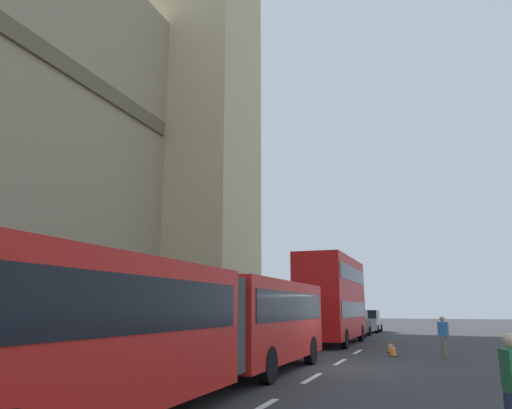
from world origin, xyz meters
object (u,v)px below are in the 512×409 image
sedan_trailing (369,321)px  articulated_bus (199,320)px  sedan_lead (355,323)px  pedestrian_by_kerb (444,335)px  traffic_cone_west (393,350)px  traffic_cone_middle (390,347)px  double_decker_bus (333,296)px

sedan_trailing → articulated_bus: bearing=179.6°
sedan_lead → pedestrian_by_kerb: size_ratio=2.60×
traffic_cone_west → traffic_cone_middle: bearing=9.0°
pedestrian_by_kerb → sedan_lead: bearing=22.8°
traffic_cone_west → pedestrian_by_kerb: pedestrian_by_kerb is taller
articulated_bus → sedan_trailing: articulated_bus is taller
traffic_cone_middle → pedestrian_by_kerb: bearing=-121.2°
articulated_bus → traffic_cone_middle: size_ratio=28.99×
traffic_cone_west → sedan_trailing: bearing=9.8°
double_decker_bus → sedan_lead: size_ratio=2.09×
sedan_lead → traffic_cone_middle: (-12.51, -3.50, -0.63)m
traffic_cone_middle → pedestrian_by_kerb: (-1.41, -2.34, 0.63)m
traffic_cone_middle → sedan_trailing: bearing=9.9°
sedan_trailing → traffic_cone_middle: (-18.92, -3.30, -0.63)m
articulated_bus → sedan_trailing: 31.66m
double_decker_bus → sedan_trailing: size_ratio=2.09×
articulated_bus → double_decker_bus: bearing=0.0°
pedestrian_by_kerb → traffic_cone_middle: bearing=58.8°
sedan_trailing → traffic_cone_west: sedan_trailing is taller
sedan_lead → double_decker_bus: bearing=180.0°
articulated_bus → traffic_cone_middle: articulated_bus is taller
double_decker_bus → traffic_cone_west: 7.60m
sedan_lead → pedestrian_by_kerb: bearing=-157.2°
articulated_bus → traffic_cone_middle: 13.28m
articulated_bus → traffic_cone_middle: (12.73, -3.50, -1.46)m
articulated_bus → sedan_trailing: (31.65, -0.20, -0.83)m
sedan_trailing → traffic_cone_middle: sedan_trailing is taller
traffic_cone_middle → sedan_lead: bearing=15.6°
traffic_cone_west → pedestrian_by_kerb: (0.24, -2.08, 0.63)m
pedestrian_by_kerb → sedan_trailing: bearing=15.5°
sedan_trailing → double_decker_bus: bearing=179.2°
articulated_bus → sedan_lead: (25.24, -0.00, -0.83)m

